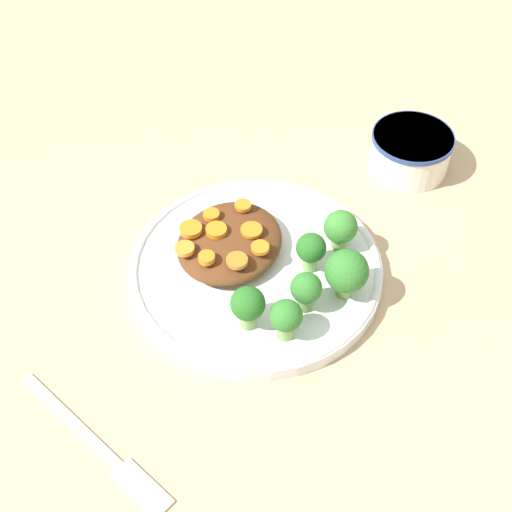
# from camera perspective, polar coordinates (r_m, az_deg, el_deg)

# --- Properties ---
(ground_plane) EXTENTS (4.00, 4.00, 0.00)m
(ground_plane) POSITION_cam_1_polar(r_m,az_deg,el_deg) (0.81, -0.00, -1.49)
(ground_plane) COLOR tan
(plate) EXTENTS (0.28, 0.28, 0.02)m
(plate) POSITION_cam_1_polar(r_m,az_deg,el_deg) (0.80, -0.00, -0.98)
(plate) COLOR white
(plate) RESTS_ON ground_plane
(dip_bowl) EXTENTS (0.10, 0.10, 0.05)m
(dip_bowl) POSITION_cam_1_polar(r_m,az_deg,el_deg) (0.94, 12.28, 8.30)
(dip_bowl) COLOR white
(dip_bowl) RESTS_ON ground_plane
(stew_mound) EXTENTS (0.13, 0.12, 0.03)m
(stew_mound) POSITION_cam_1_polar(r_m,az_deg,el_deg) (0.80, -2.12, 1.12)
(stew_mound) COLOR #5B3319
(stew_mound) RESTS_ON plate
(broccoli_floret_0) EXTENTS (0.04, 0.04, 0.05)m
(broccoli_floret_0) POSITION_cam_1_polar(r_m,az_deg,el_deg) (0.72, -0.66, -3.98)
(broccoli_floret_0) COLOR #7FA85B
(broccoli_floret_0) RESTS_ON plate
(broccoli_floret_1) EXTENTS (0.05, 0.05, 0.06)m
(broccoli_floret_1) POSITION_cam_1_polar(r_m,az_deg,el_deg) (0.75, 7.26, -1.28)
(broccoli_floret_1) COLOR #759E51
(broccoli_floret_1) RESTS_ON plate
(broccoli_floret_2) EXTENTS (0.03, 0.03, 0.05)m
(broccoli_floret_2) POSITION_cam_1_polar(r_m,az_deg,el_deg) (0.78, 4.42, 0.51)
(broccoli_floret_2) COLOR #7FA85B
(broccoli_floret_2) RESTS_ON plate
(broccoli_floret_3) EXTENTS (0.03, 0.03, 0.05)m
(broccoli_floret_3) POSITION_cam_1_polar(r_m,az_deg,el_deg) (0.72, 2.42, -4.95)
(broccoli_floret_3) COLOR #7FA85B
(broccoli_floret_3) RESTS_ON plate
(broccoli_floret_4) EXTENTS (0.04, 0.04, 0.05)m
(broccoli_floret_4) POSITION_cam_1_polar(r_m,az_deg,el_deg) (0.80, 6.78, 2.22)
(broccoli_floret_4) COLOR #759E51
(broccoli_floret_4) RESTS_ON plate
(broccoli_floret_5) EXTENTS (0.03, 0.03, 0.05)m
(broccoli_floret_5) POSITION_cam_1_polar(r_m,az_deg,el_deg) (0.74, 4.03, -2.72)
(broccoli_floret_5) COLOR #759E51
(broccoli_floret_5) RESTS_ON plate
(carrot_slice_0) EXTENTS (0.02, 0.02, 0.01)m
(carrot_slice_0) POSITION_cam_1_polar(r_m,az_deg,el_deg) (0.78, -5.72, 0.60)
(carrot_slice_0) COLOR orange
(carrot_slice_0) RESTS_ON stew_mound
(carrot_slice_1) EXTENTS (0.02, 0.02, 0.01)m
(carrot_slice_1) POSITION_cam_1_polar(r_m,az_deg,el_deg) (0.79, -3.17, 2.10)
(carrot_slice_1) COLOR orange
(carrot_slice_1) RESTS_ON stew_mound
(carrot_slice_2) EXTENTS (0.02, 0.02, 0.00)m
(carrot_slice_2) POSITION_cam_1_polar(r_m,az_deg,el_deg) (0.79, -0.36, 2.08)
(carrot_slice_2) COLOR orange
(carrot_slice_2) RESTS_ON stew_mound
(carrot_slice_3) EXTENTS (0.02, 0.02, 0.01)m
(carrot_slice_3) POSITION_cam_1_polar(r_m,az_deg,el_deg) (0.76, -1.53, -0.37)
(carrot_slice_3) COLOR orange
(carrot_slice_3) RESTS_ON stew_mound
(carrot_slice_4) EXTENTS (0.02, 0.02, 0.00)m
(carrot_slice_4) POSITION_cam_1_polar(r_m,az_deg,el_deg) (0.82, -1.06, 4.06)
(carrot_slice_4) COLOR orange
(carrot_slice_4) RESTS_ON stew_mound
(carrot_slice_5) EXTENTS (0.02, 0.02, 0.01)m
(carrot_slice_5) POSITION_cam_1_polar(r_m,az_deg,el_deg) (0.81, -3.59, 3.32)
(carrot_slice_5) COLOR orange
(carrot_slice_5) RESTS_ON stew_mound
(carrot_slice_6) EXTENTS (0.02, 0.02, 0.01)m
(carrot_slice_6) POSITION_cam_1_polar(r_m,az_deg,el_deg) (0.77, 0.25, 0.56)
(carrot_slice_6) COLOR orange
(carrot_slice_6) RESTS_ON stew_mound
(carrot_slice_7) EXTENTS (0.02, 0.02, 0.01)m
(carrot_slice_7) POSITION_cam_1_polar(r_m,az_deg,el_deg) (0.77, -3.97, -0.14)
(carrot_slice_7) COLOR orange
(carrot_slice_7) RESTS_ON stew_mound
(carrot_slice_8) EXTENTS (0.03, 0.03, 0.01)m
(carrot_slice_8) POSITION_cam_1_polar(r_m,az_deg,el_deg) (0.80, -5.25, 2.17)
(carrot_slice_8) COLOR orange
(carrot_slice_8) RESTS_ON stew_mound
(fork) EXTENTS (0.07, 0.20, 0.01)m
(fork) POSITION_cam_1_polar(r_m,az_deg,el_deg) (0.70, -11.96, -15.15)
(fork) COLOR silver
(fork) RESTS_ON ground_plane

